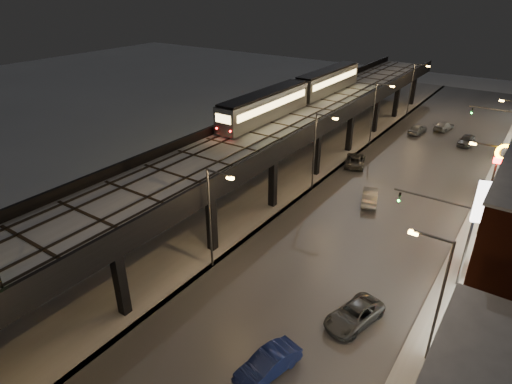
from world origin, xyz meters
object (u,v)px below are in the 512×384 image
Objects in this scene: subway_train at (300,91)px; car_mid_silver at (355,160)px; car_near_white at (370,197)px; car_mid_dark at (444,126)px; car_onc_silver at (268,364)px; sign_citgo at (493,227)px; car_onc_red at (466,140)px; car_onc_dark at (354,315)px; car_far_white at (417,129)px.

subway_train reaches higher than car_mid_silver.
car_near_white is (14.56, -9.87, -7.50)m from subway_train.
car_mid_dark is (0.61, 30.57, -0.07)m from car_near_white.
car_onc_silver is at bearing 102.82° from car_mid_dark.
subway_train is 2.79× the size of sign_citgo.
car_mid_silver is at bearing -119.52° from car_onc_red.
car_mid_silver is at bearing 118.40° from car_onc_silver.
car_near_white reaches higher than car_onc_red.
subway_train reaches higher than car_onc_dark.
car_mid_dark is 55.73m from car_onc_silver.
car_onc_silver is at bearing 78.91° from car_near_white.
car_mid_silver is 35.04m from car_onc_silver.
car_onc_red is at bearing 100.23° from sign_citgo.
car_onc_dark is 43.20m from car_onc_red.
car_far_white reaches higher than car_onc_dark.
car_onc_dark is at bearing 94.56° from car_mid_silver.
car_near_white is 0.92× the size of car_onc_dark.
car_far_white is (3.01, 17.46, 0.01)m from car_mid_silver.
car_mid_dark is 1.02× the size of car_onc_silver.
car_far_white reaches higher than car_mid_dark.
car_onc_dark is (20.35, -27.91, -7.57)m from subway_train.
subway_train is 7.66× the size of car_onc_red.
car_onc_dark is (8.17, -44.38, -0.05)m from car_far_white.
car_near_white is 0.98× the size of car_mid_dark.
car_far_white is at bearing 53.50° from subway_train.
sign_citgo is (7.44, -41.25, 8.51)m from car_onc_red.
car_onc_red is (10.38, 16.27, 0.02)m from car_mid_silver.
sign_citgo is (6.65, 1.95, 8.57)m from car_onc_dark.
car_near_white reaches higher than car_mid_silver.
car_far_white is at bearing 110.42° from car_onc_silver.
subway_train is 7.36× the size of car_onc_silver.
car_mid_dark is at bearing -119.69° from car_far_white.
car_mid_dark is at bearing 106.89° from car_onc_silver.
car_near_white is at bearing 122.42° from car_onc_dark.
car_far_white is 0.88× the size of car_onc_dark.
subway_train is at bearing -52.41° from car_near_white.
car_mid_silver is 19.30m from car_onc_red.
car_onc_dark is 1.12× the size of car_onc_red.
car_mid_silver is (9.17, -0.99, -7.53)m from subway_train.
subway_train reaches higher than car_mid_dark.
subway_train is 26.76m from car_mid_dark.
car_onc_silver is 0.38× the size of sign_citgo.
subway_train reaches higher than car_far_white.
car_far_white is (-2.38, 26.34, -0.01)m from car_near_white.
sign_citgo is (27.00, -25.96, 1.01)m from subway_train.
car_mid_dark is 48.90m from sign_citgo.
sign_citgo reaches higher than car_mid_silver.
car_onc_red is (19.56, 15.28, -7.50)m from subway_train.
car_near_white reaches higher than car_onc_dark.
car_onc_dark is at bearing 89.52° from car_near_white.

